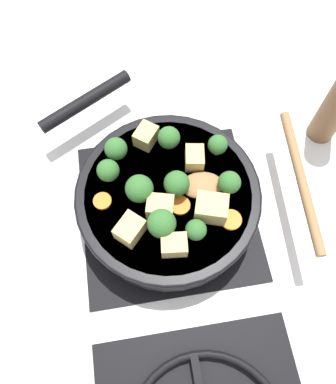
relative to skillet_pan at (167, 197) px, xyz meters
name	(u,v)px	position (x,y,z in m)	size (l,w,h in m)	color
ground_plane	(168,211)	(0.00, 0.00, -0.06)	(2.40, 2.40, 0.00)	white
front_burner_grate	(168,209)	(0.00, 0.00, -0.05)	(0.31, 0.31, 0.03)	black
skillet_pan	(167,197)	(0.00, 0.00, 0.00)	(0.36, 0.42, 0.06)	black
wooden_spoon	(261,183)	(-0.15, 0.01, 0.03)	(0.21, 0.26, 0.02)	#A87A4C
tofu_cube_center_large	(130,230)	(0.07, 0.06, 0.04)	(0.04, 0.03, 0.03)	#DBB770
tofu_cube_near_handle	(211,208)	(-0.06, 0.05, 0.05)	(0.05, 0.04, 0.04)	#DBB770
tofu_cube_east_chunk	(160,207)	(0.02, 0.03, 0.04)	(0.04, 0.03, 0.03)	#DBB770
tofu_cube_west_chunk	(194,158)	(-0.05, -0.04, 0.04)	(0.04, 0.03, 0.03)	#DBB770
tofu_cube_back_piece	(146,136)	(0.02, -0.10, 0.04)	(0.04, 0.03, 0.03)	#DBB770
tofu_cube_front_piece	(174,245)	(0.00, 0.10, 0.04)	(0.04, 0.03, 0.03)	#DBB770
broccoli_floret_near_spoon	(218,145)	(-0.09, -0.06, 0.05)	(0.03, 0.03, 0.04)	#709956
broccoli_floret_center_top	(229,183)	(-0.10, 0.01, 0.05)	(0.04, 0.04, 0.04)	#709956
broccoli_floret_east_rim	(162,223)	(0.02, 0.06, 0.06)	(0.04, 0.04, 0.05)	#709956
broccoli_floret_west_rim	(177,186)	(-0.01, 0.01, 0.05)	(0.04, 0.04, 0.05)	#709956
broccoli_floret_north_edge	(116,149)	(0.07, -0.08, 0.05)	(0.04, 0.04, 0.04)	#709956
broccoli_floret_south_cluster	(139,187)	(0.04, 0.00, 0.06)	(0.04, 0.04, 0.05)	#709956
broccoli_floret_mid_floret	(196,230)	(-0.03, 0.08, 0.05)	(0.03, 0.03, 0.04)	#709956
broccoli_floret_small_inner	(108,171)	(0.09, -0.04, 0.05)	(0.04, 0.04, 0.04)	#709956
broccoli_floret_tall_stem	(169,138)	(-0.02, -0.08, 0.05)	(0.04, 0.04, 0.05)	#709956
carrot_slice_orange_thin	(180,205)	(-0.02, 0.03, 0.03)	(0.03, 0.03, 0.01)	orange
carrot_slice_near_center	(103,202)	(0.11, 0.00, 0.03)	(0.03, 0.03, 0.01)	orange
carrot_slice_edge_slice	(231,220)	(-0.09, 0.07, 0.03)	(0.03, 0.03, 0.01)	orange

